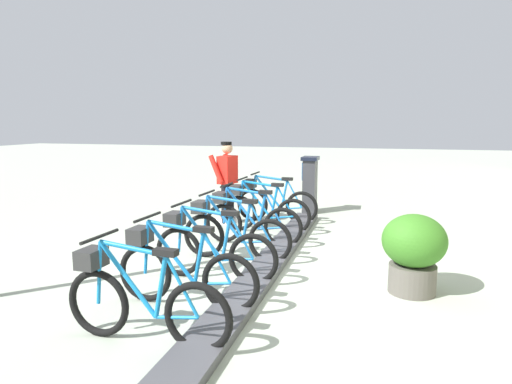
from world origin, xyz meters
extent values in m
plane|color=#A5AF9D|center=(0.00, 0.00, 0.00)|extent=(60.00, 60.00, 0.00)
cube|color=#47474C|center=(0.00, 0.00, 0.05)|extent=(0.44, 7.06, 0.10)
cube|color=#38383D|center=(0.05, -4.12, 0.60)|extent=(0.28, 0.44, 1.20)
cube|color=#194C8C|center=(0.20, -4.12, 0.95)|extent=(0.03, 0.30, 0.40)
cube|color=black|center=(0.05, -4.12, 1.24)|extent=(0.36, 0.52, 0.08)
torus|color=black|center=(0.03, -2.91, 0.33)|extent=(0.67, 0.10, 0.67)
torus|color=black|center=(1.07, -2.95, 0.33)|extent=(0.67, 0.10, 0.67)
cylinder|color=#1F77C1|center=(0.73, -2.94, 0.61)|extent=(0.60, 0.07, 0.70)
cylinder|color=#1F77C1|center=(0.39, -2.92, 0.58)|extent=(0.16, 0.05, 0.61)
cylinder|color=#1F77C1|center=(0.67, -2.93, 0.92)|extent=(0.69, 0.07, 0.11)
cylinder|color=#1F77C1|center=(0.24, -2.92, 0.31)|extent=(0.43, 0.05, 0.09)
cylinder|color=#1F77C1|center=(0.18, -2.91, 0.61)|extent=(0.33, 0.05, 0.56)
cylinder|color=#1F77C1|center=(1.04, -2.95, 0.64)|extent=(0.10, 0.04, 0.62)
cube|color=black|center=(0.33, -2.92, 0.91)|extent=(0.22, 0.11, 0.06)
cylinder|color=black|center=(1.01, -2.95, 1.00)|extent=(0.05, 0.54, 0.03)
cube|color=#2D2D2D|center=(1.12, -2.95, 0.78)|extent=(0.21, 0.29, 0.18)
torus|color=black|center=(0.03, -2.01, 0.33)|extent=(0.67, 0.10, 0.67)
torus|color=black|center=(1.07, -2.06, 0.33)|extent=(0.67, 0.10, 0.67)
cylinder|color=#1477C6|center=(0.73, -2.04, 0.61)|extent=(0.60, 0.07, 0.70)
cylinder|color=#1477C6|center=(0.39, -2.03, 0.58)|extent=(0.16, 0.05, 0.61)
cylinder|color=#1477C6|center=(0.67, -2.04, 0.92)|extent=(0.69, 0.07, 0.11)
cylinder|color=#1477C6|center=(0.24, -2.02, 0.31)|extent=(0.43, 0.05, 0.09)
cylinder|color=#1477C6|center=(0.18, -2.02, 0.61)|extent=(0.33, 0.05, 0.56)
cylinder|color=#1477C6|center=(1.04, -2.06, 0.64)|extent=(0.10, 0.04, 0.62)
cube|color=black|center=(0.33, -2.03, 0.91)|extent=(0.22, 0.11, 0.06)
cylinder|color=black|center=(1.01, -2.05, 1.00)|extent=(0.05, 0.54, 0.03)
cube|color=#2D2D2D|center=(1.12, -2.06, 0.78)|extent=(0.21, 0.29, 0.18)
torus|color=black|center=(0.03, -1.12, 0.33)|extent=(0.67, 0.10, 0.67)
torus|color=black|center=(1.07, -1.16, 0.33)|extent=(0.67, 0.10, 0.67)
cylinder|color=blue|center=(0.73, -1.15, 0.61)|extent=(0.60, 0.07, 0.70)
cylinder|color=blue|center=(0.39, -1.13, 0.58)|extent=(0.16, 0.05, 0.61)
cylinder|color=blue|center=(0.67, -1.15, 0.92)|extent=(0.69, 0.07, 0.11)
cylinder|color=blue|center=(0.24, -1.13, 0.31)|extent=(0.43, 0.05, 0.09)
cylinder|color=blue|center=(0.18, -1.13, 0.61)|extent=(0.33, 0.05, 0.56)
cylinder|color=blue|center=(1.04, -1.16, 0.64)|extent=(0.10, 0.04, 0.62)
cube|color=black|center=(0.33, -1.13, 0.91)|extent=(0.22, 0.11, 0.06)
cylinder|color=black|center=(1.01, -1.16, 1.00)|extent=(0.05, 0.54, 0.03)
cube|color=#2D2D2D|center=(1.12, -1.16, 0.78)|extent=(0.21, 0.29, 0.18)
torus|color=black|center=(0.03, -0.23, 0.33)|extent=(0.67, 0.10, 0.67)
torus|color=black|center=(1.07, -0.27, 0.33)|extent=(0.67, 0.10, 0.67)
cylinder|color=blue|center=(0.73, -0.25, 0.61)|extent=(0.60, 0.07, 0.70)
cylinder|color=blue|center=(0.39, -0.24, 0.58)|extent=(0.16, 0.05, 0.61)
cylinder|color=blue|center=(0.67, -0.25, 0.92)|extent=(0.69, 0.07, 0.11)
cylinder|color=blue|center=(0.24, -0.23, 0.31)|extent=(0.43, 0.05, 0.09)
cylinder|color=blue|center=(0.18, -0.23, 0.61)|extent=(0.33, 0.05, 0.56)
cylinder|color=blue|center=(1.04, -0.27, 0.64)|extent=(0.10, 0.04, 0.62)
cube|color=black|center=(0.33, -0.24, 0.91)|extent=(0.22, 0.11, 0.06)
cylinder|color=black|center=(1.01, -0.27, 1.00)|extent=(0.05, 0.54, 0.03)
cube|color=#2D2D2D|center=(1.12, -0.27, 0.78)|extent=(0.21, 0.29, 0.18)
torus|color=black|center=(0.03, 0.67, 0.33)|extent=(0.67, 0.10, 0.67)
torus|color=black|center=(1.07, 0.63, 0.33)|extent=(0.67, 0.10, 0.67)
cylinder|color=#1C75C1|center=(0.73, 0.64, 0.61)|extent=(0.60, 0.07, 0.70)
cylinder|color=#1C75C1|center=(0.39, 0.65, 0.58)|extent=(0.16, 0.05, 0.61)
cylinder|color=#1C75C1|center=(0.67, 0.64, 0.92)|extent=(0.69, 0.07, 0.11)
cylinder|color=#1C75C1|center=(0.24, 0.66, 0.31)|extent=(0.43, 0.05, 0.09)
cylinder|color=#1C75C1|center=(0.18, 0.66, 0.61)|extent=(0.33, 0.05, 0.56)
cylinder|color=#1C75C1|center=(1.04, 0.63, 0.64)|extent=(0.10, 0.04, 0.62)
cube|color=black|center=(0.33, 0.66, 0.91)|extent=(0.22, 0.11, 0.06)
cylinder|color=black|center=(1.01, 0.63, 1.00)|extent=(0.05, 0.54, 0.03)
cube|color=#2D2D2D|center=(1.12, 0.62, 0.78)|extent=(0.21, 0.29, 0.18)
torus|color=black|center=(0.03, 1.56, 0.33)|extent=(0.67, 0.10, 0.67)
torus|color=black|center=(1.07, 1.52, 0.33)|extent=(0.67, 0.10, 0.67)
cylinder|color=blue|center=(0.73, 1.53, 0.61)|extent=(0.60, 0.07, 0.70)
cylinder|color=blue|center=(0.39, 1.55, 0.58)|extent=(0.16, 0.05, 0.61)
cylinder|color=blue|center=(0.67, 1.54, 0.92)|extent=(0.69, 0.07, 0.11)
cylinder|color=blue|center=(0.24, 1.55, 0.31)|extent=(0.43, 0.05, 0.09)
cylinder|color=blue|center=(0.18, 1.56, 0.61)|extent=(0.33, 0.05, 0.56)
cylinder|color=blue|center=(1.04, 1.52, 0.64)|extent=(0.10, 0.04, 0.62)
cube|color=black|center=(0.33, 1.55, 0.91)|extent=(0.22, 0.11, 0.06)
cylinder|color=black|center=(1.01, 1.52, 1.00)|extent=(0.05, 0.54, 0.03)
cube|color=#2D2D2D|center=(1.12, 1.52, 0.78)|extent=(0.21, 0.29, 0.18)
torus|color=black|center=(0.03, 2.46, 0.33)|extent=(0.67, 0.10, 0.67)
torus|color=black|center=(1.07, 2.41, 0.33)|extent=(0.67, 0.10, 0.67)
cylinder|color=#1679BD|center=(0.73, 2.43, 0.61)|extent=(0.60, 0.07, 0.70)
cylinder|color=#1679BD|center=(0.39, 2.44, 0.58)|extent=(0.16, 0.05, 0.61)
cylinder|color=#1679BD|center=(0.67, 2.43, 0.92)|extent=(0.69, 0.07, 0.11)
cylinder|color=#1679BD|center=(0.24, 2.45, 0.31)|extent=(0.43, 0.05, 0.09)
cylinder|color=#1679BD|center=(0.18, 2.45, 0.61)|extent=(0.33, 0.05, 0.56)
cylinder|color=#1679BD|center=(1.04, 2.42, 0.64)|extent=(0.10, 0.04, 0.62)
cube|color=black|center=(0.33, 2.44, 0.91)|extent=(0.22, 0.11, 0.06)
cylinder|color=black|center=(1.01, 2.42, 1.00)|extent=(0.05, 0.54, 0.03)
cube|color=#2D2D2D|center=(1.12, 2.41, 0.78)|extent=(0.21, 0.29, 0.18)
cube|color=white|center=(1.58, -2.49, 0.05)|extent=(0.28, 0.17, 0.10)
cube|color=white|center=(1.41, -2.68, 0.05)|extent=(0.28, 0.17, 0.10)
cylinder|color=black|center=(1.52, -2.49, 0.43)|extent=(0.15, 0.15, 0.82)
cylinder|color=black|center=(1.47, -2.68, 0.43)|extent=(0.15, 0.15, 0.82)
cube|color=red|center=(1.50, -2.58, 1.10)|extent=(0.35, 0.45, 0.56)
cylinder|color=red|center=(1.65, -2.35, 1.13)|extent=(0.35, 0.18, 0.57)
cylinder|color=red|center=(1.53, -2.86, 1.13)|extent=(0.35, 0.18, 0.57)
sphere|color=tan|center=(1.50, -2.58, 1.53)|extent=(0.22, 0.22, 0.22)
cylinder|color=black|center=(1.52, -2.59, 1.63)|extent=(0.22, 0.22, 0.06)
cylinder|color=#59544C|center=(-1.91, 0.41, 0.17)|extent=(0.56, 0.56, 0.35)
ellipsoid|color=#367321|center=(-1.91, 0.41, 0.65)|extent=(0.76, 0.76, 0.64)
camera|label=1|loc=(-1.49, 5.95, 2.06)|focal=31.53mm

